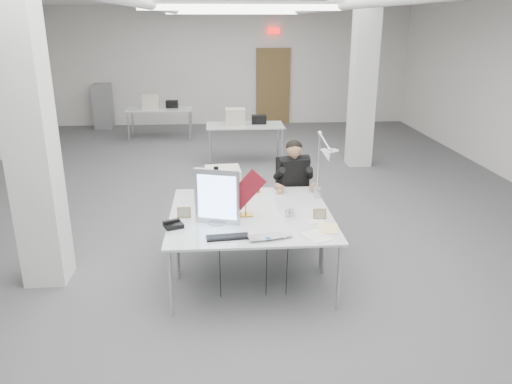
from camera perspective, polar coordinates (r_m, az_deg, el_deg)
The scene contains 23 objects.
room_shell at distance 7.49m, azimuth -1.44°, elevation 10.45°, with size 10.04×14.04×3.24m.
desk_main at distance 5.20m, azimuth -0.34°, elevation -4.37°, with size 1.80×0.90×0.03m, color silver.
desk_second at distance 6.04m, azimuth -0.91°, elevation -0.99°, with size 1.80×0.90×0.03m, color silver.
bg_desk_a at distance 10.48m, azimuth -1.27°, elevation 7.62°, with size 1.60×0.80×0.03m, color silver.
bg_desk_b at distance 12.72m, azimuth -10.95°, elevation 9.30°, with size 1.60×0.80×0.03m, color silver.
filing_cabinet at distance 14.44m, azimuth -17.08°, elevation 9.36°, with size 0.45×0.55×1.20m, color gray.
office_chair at distance 6.76m, azimuth 4.19°, elevation -0.26°, with size 0.57×0.57×1.17m, color black, non-canonical shape.
seated_person at distance 6.61m, azimuth 4.31°, elevation 2.19°, with size 0.43×0.54×0.81m, color black, non-canonical shape.
monitor at distance 5.26m, azimuth -4.49°, elevation -0.52°, with size 0.48×0.05×0.60m, color silver.
pennant at distance 5.21m, azimuth -1.31°, elevation 0.05°, with size 0.49×0.01×0.20m, color maroon.
keyboard at distance 4.99m, azimuth -3.27°, elevation -5.17°, with size 0.42×0.14×0.02m, color black.
laptop at distance 4.92m, azimuth 1.39°, elevation -5.46°, with size 0.37×0.24×0.03m, color #BBBCC0.
mouse at distance 5.00m, azimuth 3.73°, elevation -5.03°, with size 0.09×0.06×0.03m, color #ADADB1.
bankers_lamp at distance 5.49m, azimuth -1.19°, elevation -1.15°, with size 0.28×0.11×0.32m, color gold, non-canonical shape.
desk_phone at distance 5.30m, azimuth -9.42°, elevation -3.76°, with size 0.19×0.17×0.05m, color black.
picture_frame_left at distance 5.53m, azimuth -8.22°, elevation -2.33°, with size 0.15×0.01×0.12m, color tan.
picture_frame_right at distance 5.48m, azimuth 7.30°, elevation -2.49°, with size 0.14×0.01×0.11m, color olive.
desk_clock at distance 5.52m, azimuth 3.84°, elevation -2.28°, with size 0.11×0.11×0.03m, color silver.
paper_stack_a at distance 5.06m, azimuth 6.94°, elevation -5.04°, with size 0.21×0.30×0.01m, color white.
paper_stack_b at distance 5.25m, azimuth 8.22°, elevation -4.14°, with size 0.20×0.28×0.01m, color #FFF598.
paper_stack_c at distance 5.42m, azimuth 6.91°, elevation -3.36°, with size 0.18×0.12×0.01m, color white.
beige_monitor at distance 6.00m, azimuth -3.80°, elevation 0.92°, with size 0.41×0.39×0.39m, color beige.
architect_lamp at distance 5.78m, azimuth 7.65°, elevation 2.79°, with size 0.24×0.71×0.91m, color silver, non-canonical shape.
Camera 1 is at (-0.32, -7.27, 2.80)m, focal length 35.00 mm.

